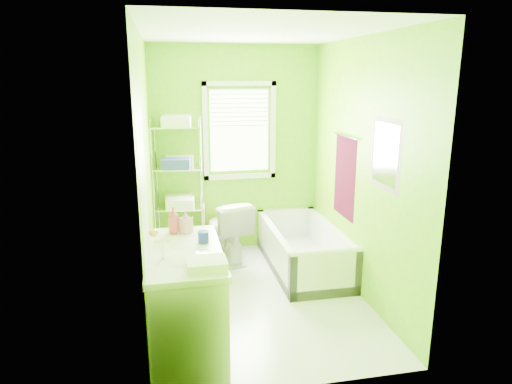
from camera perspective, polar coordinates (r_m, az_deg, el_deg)
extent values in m
plane|color=silver|center=(4.85, 0.30, -12.92)|extent=(2.90, 2.90, 0.00)
cube|color=#67AF08|center=(5.82, -2.57, 5.20)|extent=(2.10, 0.04, 2.60)
cube|color=#67AF08|center=(3.05, 5.82, -3.35)|extent=(2.10, 0.04, 2.60)
cube|color=#67AF08|center=(4.33, -13.42, 1.63)|extent=(0.04, 2.90, 2.60)
cube|color=#67AF08|center=(4.73, 12.89, 2.73)|extent=(0.04, 2.90, 2.60)
cube|color=white|center=(4.33, 0.35, 19.33)|extent=(2.10, 2.90, 0.04)
cube|color=white|center=(5.78, -2.09, 7.65)|extent=(0.74, 0.01, 1.01)
cube|color=white|center=(5.86, -2.00, 1.98)|extent=(0.92, 0.05, 0.06)
cube|color=white|center=(5.72, -2.11, 13.40)|extent=(0.92, 0.05, 0.06)
cube|color=white|center=(5.71, -6.35, 7.48)|extent=(0.06, 0.05, 1.22)
cube|color=white|center=(5.84, 2.15, 7.72)|extent=(0.06, 0.05, 1.22)
cube|color=white|center=(5.73, -2.07, 10.50)|extent=(0.72, 0.02, 0.50)
cube|color=white|center=(3.45, -13.43, -6.82)|extent=(0.02, 0.80, 2.00)
sphere|color=gold|center=(3.76, -12.70, -5.00)|extent=(0.07, 0.07, 0.07)
cube|color=#400719|center=(5.07, 11.04, 1.86)|extent=(0.02, 0.58, 0.90)
cylinder|color=silver|center=(4.99, 11.13, 6.90)|extent=(0.02, 0.62, 0.02)
cube|color=#CC5972|center=(4.20, 15.96, 4.55)|extent=(0.02, 0.54, 0.64)
cube|color=white|center=(4.19, 15.87, 4.55)|extent=(0.01, 0.44, 0.54)
cube|color=white|center=(5.53, 5.82, -8.81)|extent=(0.77, 1.65, 0.11)
cube|color=white|center=(5.37, 2.32, -7.25)|extent=(0.08, 1.65, 0.49)
cube|color=white|center=(5.57, 9.30, -6.64)|extent=(0.08, 1.65, 0.49)
cube|color=white|center=(4.78, 8.67, -10.27)|extent=(0.77, 0.08, 0.49)
cube|color=white|center=(6.17, 3.74, -4.37)|extent=(0.77, 0.08, 0.49)
cylinder|color=white|center=(4.68, 8.79, -7.52)|extent=(0.77, 0.08, 0.08)
cylinder|color=#1254AA|center=(5.00, 7.79, -10.44)|extent=(0.32, 0.32, 0.06)
cylinder|color=yellow|center=(4.98, 7.81, -9.90)|extent=(0.30, 0.30, 0.05)
cube|color=#1254AA|center=(5.07, 7.44, -8.82)|extent=(0.23, 0.05, 0.21)
imported|color=white|center=(5.61, -3.68, -4.76)|extent=(0.61, 0.85, 0.78)
cube|color=white|center=(3.90, -8.72, -13.51)|extent=(0.57, 1.13, 0.83)
cube|color=white|center=(3.72, -8.97, -7.53)|extent=(0.60, 1.16, 0.05)
ellipsoid|color=white|center=(3.58, -8.53, -8.50)|extent=(0.39, 0.51, 0.14)
cylinder|color=silver|center=(3.54, -11.61, -7.15)|extent=(0.03, 0.03, 0.16)
cylinder|color=silver|center=(3.51, -11.67, -6.09)|extent=(0.12, 0.02, 0.02)
imported|color=#D33E69|center=(4.06, -10.29, -3.49)|extent=(0.13, 0.13, 0.24)
imported|color=pink|center=(4.07, -8.79, -3.66)|extent=(0.13, 0.13, 0.21)
cylinder|color=navy|center=(3.82, -6.60, -5.61)|extent=(0.09, 0.09, 0.10)
cube|color=white|center=(3.33, -6.15, -8.96)|extent=(0.29, 0.22, 0.07)
cylinder|color=silver|center=(5.51, -12.69, -0.19)|extent=(0.02, 0.02, 1.75)
cylinder|color=silver|center=(5.84, -12.26, 0.65)|extent=(0.02, 0.02, 1.75)
cylinder|color=silver|center=(5.46, -6.84, -0.07)|extent=(0.02, 0.02, 1.75)
cylinder|color=silver|center=(5.79, -6.75, 0.78)|extent=(0.02, 0.02, 1.75)
cube|color=silver|center=(5.85, -9.35, -6.46)|extent=(0.62, 0.42, 0.02)
cube|color=silver|center=(5.70, -9.55, -1.83)|extent=(0.62, 0.42, 0.02)
cube|color=silver|center=(5.58, -9.76, 3.03)|extent=(0.62, 0.42, 0.02)
cube|color=silver|center=(5.51, -9.98, 8.05)|extent=(0.62, 0.42, 0.02)
cube|color=white|center=(5.39, -9.96, 8.66)|extent=(0.35, 0.25, 0.12)
cube|color=white|center=(5.63, -9.86, 8.90)|extent=(0.35, 0.25, 0.12)
cube|color=#2D41A4|center=(5.46, -9.97, 3.51)|extent=(0.35, 0.25, 0.12)
cube|color=#E1DB89|center=(5.70, -9.49, 3.97)|extent=(0.35, 0.25, 0.12)
cube|color=white|center=(5.59, -9.44, -1.39)|extent=(0.35, 0.25, 0.12)
cube|color=#E1DB89|center=(5.82, -9.62, -0.79)|extent=(0.35, 0.25, 0.12)
cube|color=pink|center=(5.76, -6.55, -4.26)|extent=(0.06, 0.31, 0.55)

